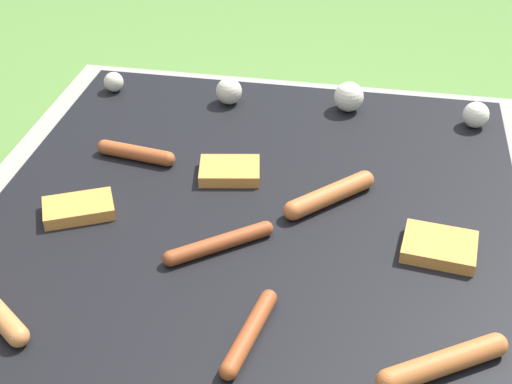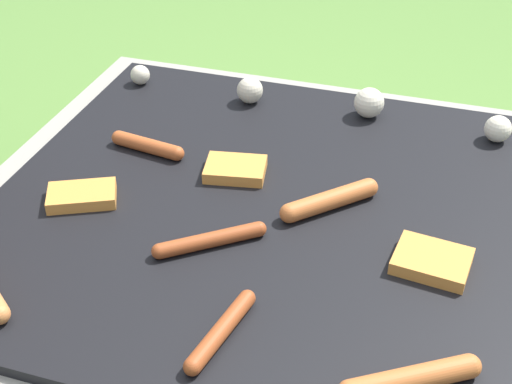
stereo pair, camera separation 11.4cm
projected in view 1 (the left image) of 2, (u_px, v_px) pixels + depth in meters
The scene contains 11 objects.
ground_plane at pixel (256, 367), 1.38m from camera, with size 14.00×14.00×0.00m, color #567F38.
grill at pixel (256, 293), 1.26m from camera, with size 0.95×0.95×0.40m.
sausage_front_left at pixel (136, 153), 1.25m from camera, with size 0.15×0.04×0.03m.
sausage_front_right at pixel (250, 332), 0.90m from camera, with size 0.05×0.15×0.02m.
sausage_front_center at pixel (330, 195), 1.14m from camera, with size 0.14×0.14×0.03m.
sausage_mid_left at pixel (443, 363), 0.86m from camera, with size 0.16×0.11×0.03m.
sausage_mid_right at pixel (219, 243), 1.05m from camera, with size 0.15×0.12×0.02m.
bread_slice_right at pixel (79, 208), 1.12m from camera, with size 0.13×0.11×0.02m.
bread_slice_center at pixel (230, 171), 1.21m from camera, with size 0.11×0.09×0.02m.
bread_slice_left at pixel (439, 247), 1.04m from camera, with size 0.11×0.10×0.02m.
mushroom_row at pixel (313, 97), 1.39m from camera, with size 0.76×0.07×0.06m.
Camera 1 is at (0.17, -0.91, 1.07)m, focal length 50.00 mm.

